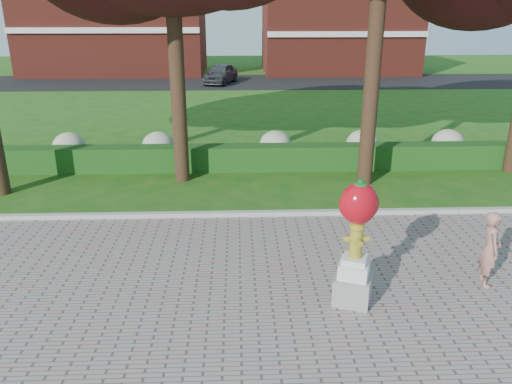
% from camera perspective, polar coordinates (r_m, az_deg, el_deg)
% --- Properties ---
extents(ground, '(100.00, 100.00, 0.00)m').
position_cam_1_polar(ground, '(9.90, -0.18, -9.68)').
color(ground, '#195415').
rests_on(ground, ground).
extents(curb, '(40.00, 0.18, 0.15)m').
position_cam_1_polar(curb, '(12.56, -0.66, -2.57)').
color(curb, '#ADADA5').
rests_on(curb, ground).
extents(lawn_hedge, '(24.00, 0.70, 0.80)m').
position_cam_1_polar(lawn_hedge, '(16.23, -1.04, 3.95)').
color(lawn_hedge, '#134012').
rests_on(lawn_hedge, ground).
extents(hydrangea_row, '(20.10, 1.10, 0.99)m').
position_cam_1_polar(hydrangea_row, '(17.17, 0.80, 5.38)').
color(hydrangea_row, '#A3AB83').
rests_on(hydrangea_row, ground).
extents(street, '(50.00, 8.00, 0.02)m').
position_cam_1_polar(street, '(36.91, -1.72, 12.48)').
color(street, black).
rests_on(street, ground).
extents(building_left, '(14.00, 8.00, 7.00)m').
position_cam_1_polar(building_left, '(43.70, -15.74, 17.56)').
color(building_left, maroon).
rests_on(building_left, ground).
extents(building_right, '(12.00, 8.00, 6.40)m').
position_cam_1_polar(building_right, '(43.42, 9.30, 17.61)').
color(building_right, maroon).
rests_on(building_right, ground).
extents(hydrant_sculpture, '(0.80, 0.80, 2.29)m').
position_cam_1_polar(hydrant_sculpture, '(8.67, 11.39, -5.32)').
color(hydrant_sculpture, gray).
rests_on(hydrant_sculpture, walkway).
extents(woman, '(0.43, 0.58, 1.46)m').
position_cam_1_polar(woman, '(10.21, 25.20, -5.91)').
color(woman, '#A86F60').
rests_on(woman, walkway).
extents(parked_car, '(2.70, 4.33, 1.37)m').
position_cam_1_polar(parked_car, '(36.03, -4.08, 13.36)').
color(parked_car, '#383A3F').
rests_on(parked_car, street).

